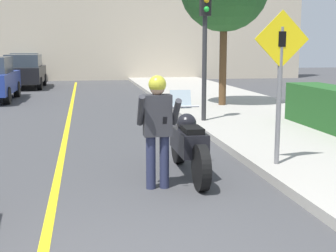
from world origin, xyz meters
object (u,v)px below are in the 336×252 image
traffic_light (205,27)px  parked_car_white (27,67)px  motorcycle (188,144)px  parked_car_black (24,71)px  person_biker (158,121)px  crossing_sign (280,73)px

traffic_light → parked_car_white: bearing=109.5°
motorcycle → parked_car_black: 17.92m
motorcycle → person_biker: 0.99m
person_biker → traffic_light: traffic_light is taller
crossing_sign → traffic_light: (-0.02, 4.70, 0.91)m
person_biker → parked_car_black: size_ratio=0.39×
motorcycle → parked_car_black: (-4.55, 17.33, 0.34)m
motorcycle → crossing_sign: crossing_sign is taller
parked_car_black → person_biker: bearing=-77.6°
parked_car_black → parked_car_white: same height
traffic_light → parked_car_black: 14.19m
crossing_sign → parked_car_black: (-6.02, 17.44, -0.78)m
traffic_light → parked_car_black: bearing=115.2°
person_biker → crossing_sign: crossing_sign is taller
person_biker → parked_car_black: (-3.95, 17.96, -0.15)m
traffic_light → parked_car_white: size_ratio=0.82×
crossing_sign → motorcycle: bearing=175.6°
crossing_sign → traffic_light: 4.78m
motorcycle → parked_car_black: size_ratio=0.56×
traffic_light → person_biker: bearing=-111.5°
motorcycle → crossing_sign: bearing=-4.4°
motorcycle → parked_car_white: size_ratio=0.56×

